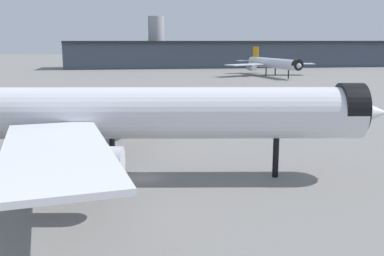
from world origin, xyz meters
TOP-DOWN VIEW (x-y plane):
  - ground at (0.00, 0.00)m, footprint 900.00×900.00m
  - airliner_near_gate at (-1.59, 0.27)m, footprint 57.64×52.78m
  - airliner_far_taxiway at (42.66, 143.55)m, footprint 40.33×45.18m
  - terminal_building at (42.53, 210.80)m, footprint 211.71×54.44m
  - service_truck_front at (-5.91, 35.01)m, footprint 3.14×5.74m
  - baggage_tug_wing at (-24.98, 25.88)m, footprint 3.58×2.98m

SIDE VIEW (x-z plane):
  - ground at x=0.00m, z-range 0.00..0.00m
  - baggage_tug_wing at x=-24.98m, z-range 0.05..1.90m
  - service_truck_front at x=-5.91m, z-range 0.09..3.09m
  - airliner_far_taxiway at x=42.66m, z-range -0.73..11.56m
  - airliner_near_gate at x=-1.59m, z-range -0.97..15.42m
  - terminal_building at x=42.53m, z-range -6.43..21.77m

